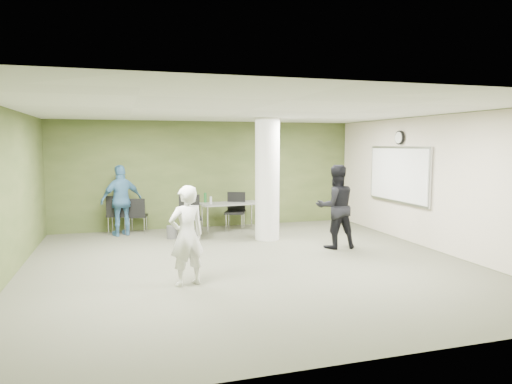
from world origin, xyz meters
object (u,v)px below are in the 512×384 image
object	(u,v)px
chair_back_left	(117,212)
man_black	(336,207)
man_blue	(122,200)
folding_table	(229,205)
woman_white	(187,236)

from	to	relation	value
chair_back_left	man_black	size ratio (longest dim) A/B	0.55
man_black	man_blue	bearing A→B (deg)	-28.79
chair_back_left	man_blue	distance (m)	0.35
folding_table	woman_white	size ratio (longest dim) A/B	0.99
woman_white	man_black	xyz separation A→B (m)	(3.38, 1.69, 0.10)
man_black	chair_back_left	bearing A→B (deg)	-29.68
folding_table	woman_white	xyz separation A→B (m)	(-1.68, -4.25, 0.12)
chair_back_left	man_blue	size ratio (longest dim) A/B	0.56
folding_table	woman_white	world-z (taller)	woman_white
folding_table	man_black	bearing A→B (deg)	-61.31
woman_white	man_blue	distance (m)	4.46
man_black	woman_white	bearing A→B (deg)	29.33
man_blue	woman_white	bearing A→B (deg)	82.00
chair_back_left	man_blue	world-z (taller)	man_blue
folding_table	man_blue	distance (m)	2.64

